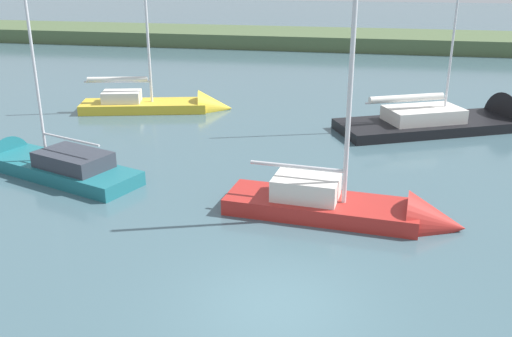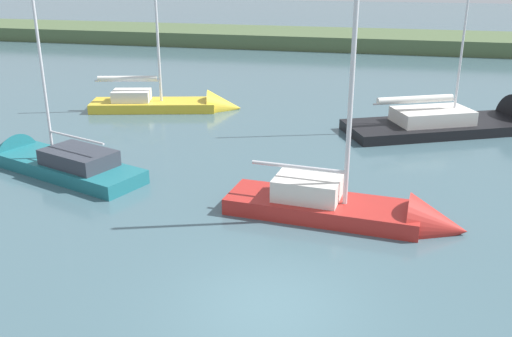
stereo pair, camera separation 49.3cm
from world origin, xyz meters
TOP-DOWN VIEW (x-y plane):
  - ground_plane at (0.00, 0.00)m, footprint 200.00×200.00m
  - far_shoreline at (0.00, -40.88)m, footprint 180.00×8.00m
  - sailboat_outer_mooring at (-1.69, -4.91)m, footprint 7.10×2.46m
  - sailboat_behind_pier at (8.18, -16.05)m, footprint 7.78×3.69m
  - sailboat_mid_channel at (-6.72, -16.00)m, footprint 10.61×7.03m
  - sailboat_near_dock at (9.77, -6.82)m, footprint 7.73×4.33m

SIDE VIEW (x-z plane):
  - ground_plane at x=0.00m, z-range 0.00..0.00m
  - far_shoreline at x=0.00m, z-range -1.20..1.20m
  - sailboat_mid_channel at x=-6.72m, z-range -6.06..6.38m
  - sailboat_behind_pier at x=8.18m, z-range -4.01..4.33m
  - sailboat_near_dock at x=9.77m, z-range -4.30..4.65m
  - sailboat_outer_mooring at x=-1.69m, z-range -3.71..4.16m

